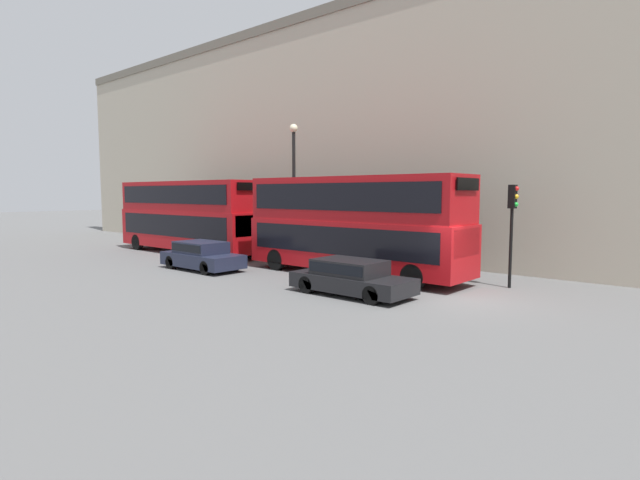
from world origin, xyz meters
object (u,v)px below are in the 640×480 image
at_px(bus_second_in_queue, 189,214).
at_px(pedestrian, 200,236).
at_px(traffic_light, 512,214).
at_px(car_dark_sedan, 351,276).
at_px(car_hatchback, 202,255).
at_px(bus_leading, 353,222).

height_order(bus_second_in_queue, pedestrian, bus_second_in_queue).
distance_m(bus_second_in_queue, traffic_light, 18.90).
relative_size(car_dark_sedan, pedestrian, 2.72).
height_order(car_hatchback, pedestrian, pedestrian).
relative_size(bus_leading, bus_second_in_queue, 0.93).
bearing_deg(bus_second_in_queue, car_hatchback, -119.44).
bearing_deg(car_dark_sedan, car_hatchback, 90.00).
xyz_separation_m(car_hatchback, traffic_light, (5.12, -12.80, 2.14)).
relative_size(bus_second_in_queue, traffic_light, 2.88).
bearing_deg(pedestrian, traffic_light, -91.65).
height_order(bus_leading, bus_second_in_queue, bus_leading).
relative_size(bus_second_in_queue, car_hatchback, 2.62).
xyz_separation_m(bus_second_in_queue, car_hatchback, (-3.40, -6.02, -1.68)).
xyz_separation_m(bus_second_in_queue, traffic_light, (1.72, -18.82, 0.45)).
bearing_deg(bus_second_in_queue, car_dark_sedan, -102.77).
bearing_deg(car_hatchback, pedestrian, 55.23).
xyz_separation_m(car_dark_sedan, pedestrian, (5.73, 17.23, 0.08)).
height_order(bus_leading, traffic_light, bus_leading).
distance_m(car_dark_sedan, pedestrian, 18.16).
height_order(car_dark_sedan, traffic_light, traffic_light).
distance_m(bus_leading, traffic_light, 6.56).
bearing_deg(bus_second_in_queue, bus_leading, -90.00).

